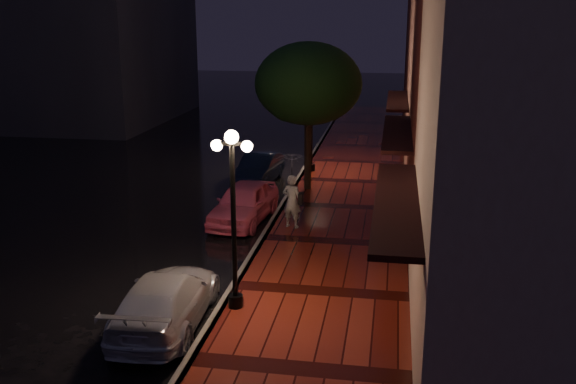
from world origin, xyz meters
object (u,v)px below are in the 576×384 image
Objects in this scene: pink_car at (244,203)px; woman_with_umbrella at (292,179)px; silver_car at (166,300)px; streetlamp_near at (233,210)px; street_tree at (309,86)px; streetlamp_far at (312,116)px; parking_meter at (289,197)px; navy_car at (259,169)px.

pink_car is 1.62× the size of woman_with_umbrella.
streetlamp_near is at bearing -150.63° from silver_car.
woman_with_umbrella is at bearing -16.52° from pink_car.
street_tree reaches higher than streetlamp_near.
streetlamp_far is 7.94m from woman_with_umbrella.
parking_meter is (1.53, 8.03, 0.24)m from silver_car.
pink_car is 7.73m from silver_car.
pink_car is at bearing 101.49° from streetlamp_near.
street_tree is (0.26, 10.99, 1.64)m from streetlamp_near.
woman_with_umbrella is at bearing 86.29° from streetlamp_near.
parking_meter is at bearing 89.10° from streetlamp_near.
street_tree is 5.71m from pink_car.
street_tree is 1.44× the size of pink_car.
streetlamp_far is at bearing 73.41° from parking_meter.
street_tree is (0.26, -3.01, 1.64)m from streetlamp_far.
parking_meter is at bearing 17.28° from pink_car.
silver_car is at bearing -118.30° from parking_meter.
parking_meter reaches higher than silver_car.
street_tree is 12.52m from silver_car.
silver_car is at bearing 90.28° from woman_with_umbrella.
street_tree is 1.53× the size of navy_car.
street_tree is at bearing 74.20° from pink_car.
streetlamp_near is 1.00× the size of streetlamp_far.
silver_car is 8.18m from parking_meter.
streetlamp_near is 1.14× the size of navy_car.
pink_car is 5.22m from navy_car.
streetlamp_far reaches higher than silver_car.
streetlamp_near is at bearing -91.35° from street_tree.
parking_meter reaches higher than navy_car.
navy_car is 5.31m from parking_meter.
silver_car is at bearing -148.09° from streetlamp_near.
silver_car is at bearing -84.28° from pink_car.
streetlamp_near reaches higher than navy_car.
navy_car is at bearing -134.90° from streetlamp_far.
pink_car reaches higher than silver_car.
pink_car is at bearing -92.74° from silver_car.
street_tree is at bearing -85.09° from streetlamp_far.
streetlamp_far is 3.44m from street_tree.
navy_car is at bearing 154.88° from street_tree.
parking_meter is at bearing -62.35° from navy_car.
street_tree is at bearing 88.65° from streetlamp_near.
street_tree is 2.33× the size of woman_with_umbrella.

